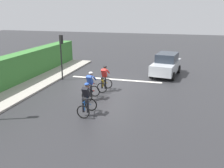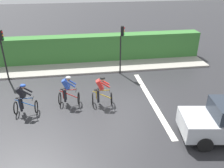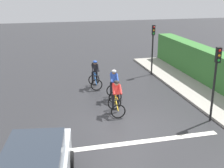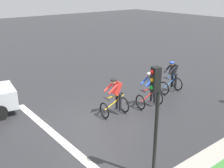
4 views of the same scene
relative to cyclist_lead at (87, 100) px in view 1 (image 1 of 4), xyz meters
name	(u,v)px [view 1 (image 1 of 4)]	position (x,y,z in m)	size (l,w,h in m)	color
ground_plane	(110,85)	(0.25, -5.28, -0.80)	(80.00, 80.00, 0.00)	#28282B
sidewalk_kerb	(26,86)	(5.70, -3.28, -0.74)	(2.80, 18.57, 0.12)	#9E998E
stone_wall_low	(14,81)	(6.60, -3.28, -0.46)	(0.44, 18.57, 0.68)	gray
hedge_wall	(9,71)	(6.90, -3.28, 0.24)	(1.10, 18.57, 2.07)	#387533
road_marking_stop_line	(116,79)	(0.25, -6.78, -0.79)	(7.00, 0.30, 0.01)	silver
cyclist_lead	(87,100)	(0.00, 0.00, 0.00)	(0.71, 1.10, 1.66)	black
cyclist_second	(90,86)	(0.59, -2.17, 0.00)	(0.80, 1.15, 1.66)	black
cyclist_mid	(105,79)	(0.26, -3.94, 0.00)	(0.76, 1.13, 1.66)	black
car_silver	(166,65)	(-3.34, -9.15, 0.08)	(2.34, 4.31, 1.76)	#B7BCC1
traffic_light_near_crossing	(61,50)	(4.14, -5.76, 1.43)	(0.24, 0.31, 3.34)	black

